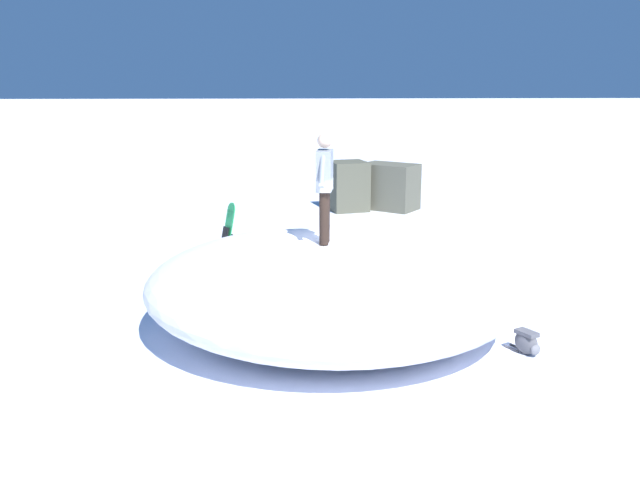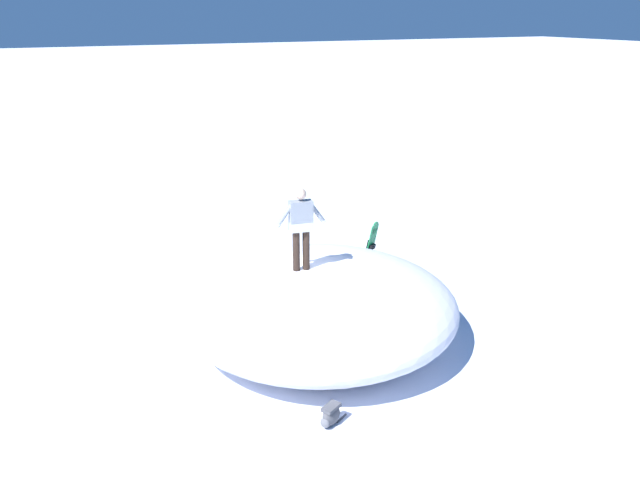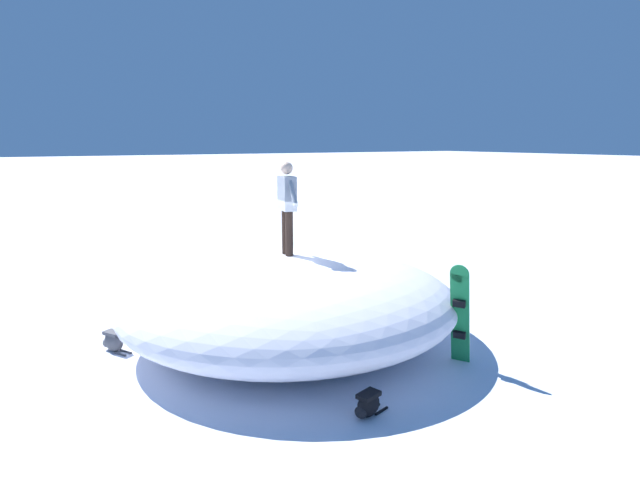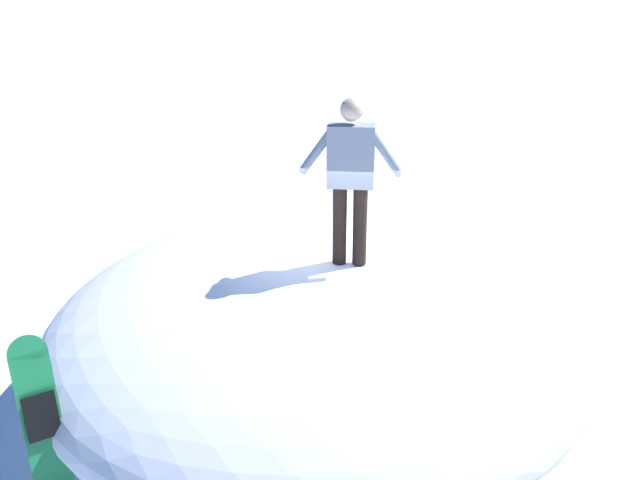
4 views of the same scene
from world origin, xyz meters
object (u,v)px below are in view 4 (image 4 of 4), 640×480
Objects in this scene: backpack_far at (64,362)px; snowboard_primary_upright at (44,434)px; snowboarder_standing at (351,172)px; backpack_near at (384,263)px.

snowboard_primary_upright is at bearing -164.89° from backpack_far.
backpack_near is (2.93, -0.82, -2.28)m from snowboarder_standing.
backpack_near is 1.02× the size of backpack_far.
backpack_near is at bearing -35.94° from snowboard_primary_upright.
backpack_near is at bearing -57.98° from backpack_far.
snowboard_primary_upright is at bearing 144.06° from backpack_near.
backpack_far is at bearing 15.11° from snowboard_primary_upright.
snowboarder_standing is 3.47m from snowboard_primary_upright.
backpack_far is at bearing 81.87° from snowboarder_standing.
snowboarder_standing reaches higher than backpack_near.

